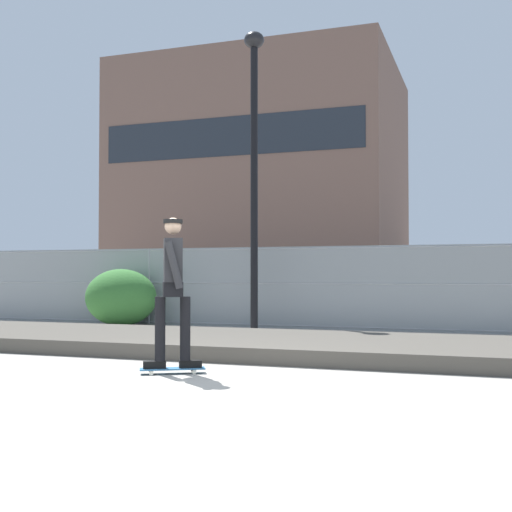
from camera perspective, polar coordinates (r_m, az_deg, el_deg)
ground_plane at (r=7.61m, az=-7.00°, el=-10.86°), size 120.00×120.00×0.00m
gravel_berm at (r=10.58m, az=0.91°, el=-7.61°), size 17.21×3.11×0.23m
skateboard at (r=8.34m, az=-7.20°, el=-9.64°), size 0.80×0.56×0.07m
skater at (r=8.26m, az=-7.18°, el=-2.19°), size 0.68×0.62×1.86m
chain_fence at (r=14.80m, az=6.35°, el=-2.69°), size 27.13×0.06×1.85m
street_lamp at (r=14.61m, az=-0.16°, el=9.71°), size 0.44×0.44×6.53m
parked_car_near at (r=19.11m, az=-7.47°, el=-2.71°), size 4.54×2.24×1.66m
parked_car_mid at (r=17.31m, az=10.96°, el=-2.82°), size 4.45×2.05×1.66m
library_building at (r=49.18m, az=0.93°, el=6.36°), size 18.88×15.33×15.97m
shrub_left at (r=15.97m, az=-11.56°, el=-3.52°), size 1.74×1.42×1.35m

